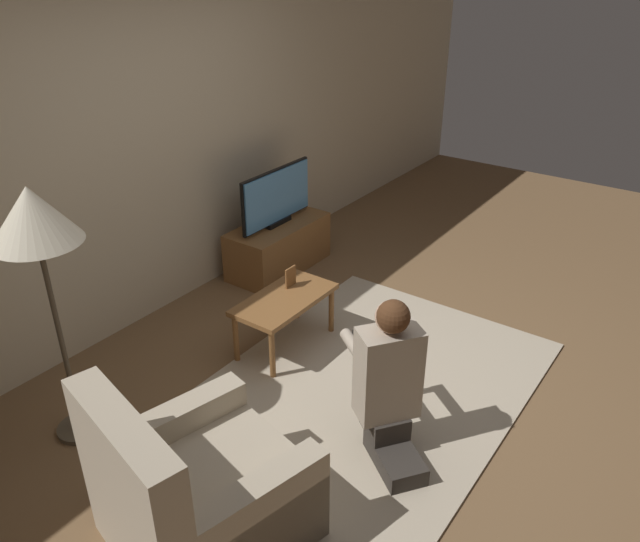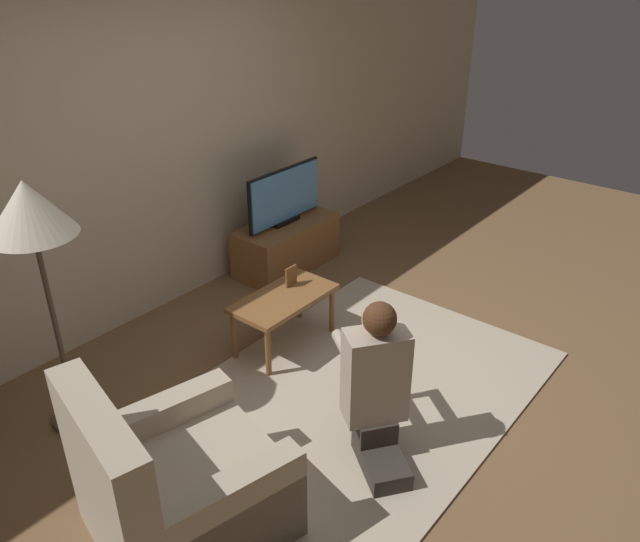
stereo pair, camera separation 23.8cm
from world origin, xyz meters
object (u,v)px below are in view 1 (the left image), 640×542
floor_lamp (35,226)px  coffee_table (285,304)px  armchair (198,495)px  tv (277,197)px  person_kneeling (389,381)px

floor_lamp → coffee_table: bearing=-18.0°
floor_lamp → armchair: size_ratio=1.52×
coffee_table → floor_lamp: 1.78m
armchair → floor_lamp: bearing=7.5°
tv → armchair: size_ratio=0.85×
armchair → tv: bearing=-44.9°
floor_lamp → person_kneeling: size_ratio=1.58×
armchair → person_kneeling: (1.05, -0.42, 0.21)m
coffee_table → floor_lamp: bearing=162.0°
coffee_table → armchair: size_ratio=0.75×
floor_lamp → armchair: bearing=-96.2°
coffee_table → person_kneeling: bearing=-113.7°
floor_lamp → person_kneeling: 2.02m
tv → armchair: tv is taller
coffee_table → floor_lamp: floor_lamp is taller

